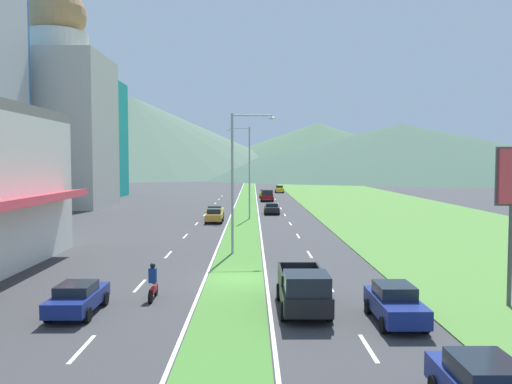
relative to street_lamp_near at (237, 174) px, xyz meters
name	(u,v)px	position (x,y,z in m)	size (l,w,h in m)	color
ground_plane	(235,280)	(0.14, -8.16, -5.83)	(600.00, 600.00, 0.00)	#38383A
grass_median	(247,201)	(0.14, 51.84, -5.80)	(3.20, 240.00, 0.06)	#477F33
grass_verge_right	(365,201)	(20.74, 51.84, -5.80)	(24.00, 240.00, 0.06)	#518438
lane_dash_left_1	(82,349)	(-4.96, -18.86, -5.82)	(0.16, 2.80, 0.01)	silver
lane_dash_left_2	(140,286)	(-4.96, -9.57, -5.82)	(0.16, 2.80, 0.01)	silver
lane_dash_left_3	(168,255)	(-4.96, -0.28, -5.82)	(0.16, 2.80, 0.01)	silver
lane_dash_left_4	(185,236)	(-4.96, 9.02, -5.82)	(0.16, 2.80, 0.01)	silver
lane_dash_left_5	(197,224)	(-4.96, 18.31, -5.82)	(0.16, 2.80, 0.01)	silver
lane_dash_left_6	(205,215)	(-4.96, 27.61, -5.82)	(0.16, 2.80, 0.01)	silver
lane_dash_left_7	(211,208)	(-4.96, 36.90, -5.82)	(0.16, 2.80, 0.01)	silver
lane_dash_left_8	(215,203)	(-4.96, 46.20, -5.82)	(0.16, 2.80, 0.01)	silver
lane_dash_left_9	(219,199)	(-4.96, 55.49, -5.82)	(0.16, 2.80, 0.01)	silver
lane_dash_left_10	(222,196)	(-4.96, 64.78, -5.82)	(0.16, 2.80, 0.01)	silver
lane_dash_right_1	(368,348)	(5.24, -18.86, -5.82)	(0.16, 2.80, 0.01)	silver
lane_dash_right_2	(329,285)	(5.24, -9.57, -5.82)	(0.16, 2.80, 0.01)	silver
lane_dash_right_3	(310,254)	(5.24, -0.28, -5.82)	(0.16, 2.80, 0.01)	silver
lane_dash_right_4	(298,236)	(5.24, 9.02, -5.82)	(0.16, 2.80, 0.01)	silver
lane_dash_right_5	(290,224)	(5.24, 18.31, -5.82)	(0.16, 2.80, 0.01)	silver
lane_dash_right_6	(285,215)	(5.24, 27.61, -5.82)	(0.16, 2.80, 0.01)	silver
lane_dash_right_7	(281,208)	(5.24, 36.90, -5.82)	(0.16, 2.80, 0.01)	silver
lane_dash_right_8	(278,203)	(5.24, 46.20, -5.82)	(0.16, 2.80, 0.01)	silver
lane_dash_right_9	(275,199)	(5.24, 55.49, -5.82)	(0.16, 2.80, 0.01)	silver
lane_dash_right_10	(273,196)	(5.24, 64.78, -5.82)	(0.16, 2.80, 0.01)	silver
edge_line_median_left	(237,201)	(-1.61, 51.84, -5.82)	(0.16, 240.00, 0.01)	silver
edge_line_median_right	(257,201)	(1.89, 51.84, -5.82)	(0.16, 240.00, 0.01)	silver
domed_building	(59,115)	(-27.73, 40.02, 7.95)	(14.04, 14.04, 32.52)	#B7B2A8
midrise_colored	(86,139)	(-30.95, 61.96, 5.33)	(13.12, 13.12, 22.32)	teal
hill_far_left	(133,137)	(-59.23, 223.12, 14.00)	(182.22, 182.22, 39.66)	#516B56
hill_far_center	(318,149)	(36.49, 238.65, 8.18)	(167.30, 167.30, 28.02)	#47664C
hill_far_right	(401,150)	(73.79, 212.38, 6.94)	(226.64, 226.64, 25.53)	#3D5647
street_lamp_near	(237,174)	(0.00, 0.00, 0.00)	(3.25, 0.33, 10.16)	#99999E
street_lamp_mid	(247,167)	(0.52, 22.71, 0.27)	(2.71, 0.28, 10.80)	#99999E
car_0	(215,211)	(-3.37, 24.26, -5.05)	(1.97, 4.37, 1.48)	yellow
car_1	(265,193)	(3.44, 59.95, -5.03)	(1.93, 4.02, 1.58)	yellow
car_2	(272,208)	(3.62, 29.03, -5.10)	(1.96, 4.10, 1.39)	black
car_4	(279,189)	(7.12, 76.24, -5.02)	(1.90, 4.68, 1.58)	yellow
car_5	(395,303)	(7.01, -15.92, -5.03)	(1.86, 4.18, 1.58)	navy
car_6	(214,216)	(-3.09, 19.40, -5.04)	(1.91, 4.01, 1.57)	#C6842D
car_7	(78,298)	(-6.56, -14.63, -5.11)	(1.85, 4.05, 1.38)	navy
pickup_truck_0	(267,195)	(3.67, 51.23, -4.84)	(2.18, 5.40, 2.00)	maroon
pickup_truck_1	(303,290)	(3.37, -14.42, -4.84)	(2.18, 5.40, 2.00)	black
motorcycle_rider	(153,284)	(-3.70, -12.34, -5.08)	(0.36, 2.00, 1.80)	black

